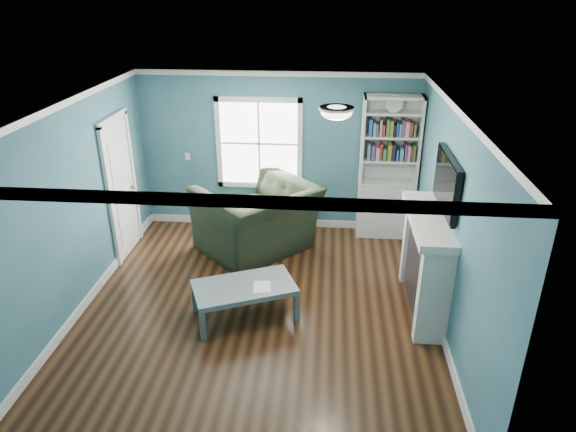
{
  "coord_description": "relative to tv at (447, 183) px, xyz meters",
  "views": [
    {
      "loc": [
        0.84,
        -5.46,
        3.84
      ],
      "look_at": [
        0.35,
        0.4,
        1.14
      ],
      "focal_mm": 32.0,
      "sensor_mm": 36.0,
      "label": 1
    }
  ],
  "objects": [
    {
      "name": "paper_sheet",
      "position": [
        -2.12,
        -0.38,
        -1.28
      ],
      "size": [
        0.23,
        0.28,
        0.0
      ],
      "primitive_type": "cube",
      "rotation": [
        0.0,
        0.0,
        0.11
      ],
      "color": "white",
      "rests_on": "coffee_table"
    },
    {
      "name": "door",
      "position": [
        -4.42,
        1.2,
        -0.65
      ],
      "size": [
        0.12,
        0.98,
        2.17
      ],
      "color": "silver",
      "rests_on": "ground"
    },
    {
      "name": "fireplace",
      "position": [
        -0.12,
        0.0,
        -1.09
      ],
      "size": [
        0.44,
        1.58,
        1.3
      ],
      "color": "black",
      "rests_on": "ground"
    },
    {
      "name": "recliner",
      "position": [
        -2.43,
        1.4,
        -1.02
      ],
      "size": [
        1.87,
        1.88,
        1.4
      ],
      "primitive_type": "imported",
      "rotation": [
        0.0,
        0.0,
        -2.35
      ],
      "color": "black",
      "rests_on": "ground"
    },
    {
      "name": "bookshelf",
      "position": [
        -0.43,
        2.1,
        -0.8
      ],
      "size": [
        0.9,
        0.35,
        2.31
      ],
      "color": "silver",
      "rests_on": "ground"
    },
    {
      "name": "tv",
      "position": [
        0.0,
        0.0,
        0.0
      ],
      "size": [
        0.06,
        1.1,
        0.65
      ],
      "primitive_type": "cube",
      "color": "black",
      "rests_on": "fireplace"
    },
    {
      "name": "room_walls",
      "position": [
        -2.2,
        -0.2,
        -0.14
      ],
      "size": [
        5.0,
        5.0,
        5.0
      ],
      "color": "#305F6E",
      "rests_on": "ground"
    },
    {
      "name": "window",
      "position": [
        -2.5,
        2.29,
        -0.27
      ],
      "size": [
        1.4,
        0.06,
        1.5
      ],
      "color": "white",
      "rests_on": "room_walls"
    },
    {
      "name": "trim",
      "position": [
        -2.2,
        -0.2,
        -0.49
      ],
      "size": [
        4.5,
        5.0,
        2.6
      ],
      "color": "white",
      "rests_on": "ground"
    },
    {
      "name": "light_switch",
      "position": [
        -3.7,
        2.28,
        -0.52
      ],
      "size": [
        0.08,
        0.01,
        0.12
      ],
      "primitive_type": "cube",
      "color": "white",
      "rests_on": "room_walls"
    },
    {
      "name": "ceiling_fixture",
      "position": [
        -1.3,
        -0.1,
        0.82
      ],
      "size": [
        0.38,
        0.38,
        0.15
      ],
      "color": "white",
      "rests_on": "room_walls"
    },
    {
      "name": "coffee_table",
      "position": [
        -2.35,
        -0.36,
        -1.34
      ],
      "size": [
        1.39,
        1.1,
        0.45
      ],
      "rotation": [
        0.0,
        0.0,
        0.4
      ],
      "color": "#535E64",
      "rests_on": "ground"
    },
    {
      "name": "floor",
      "position": [
        -2.2,
        -0.2,
        -1.72
      ],
      "size": [
        5.0,
        5.0,
        0.0
      ],
      "primitive_type": "plane",
      "color": "black",
      "rests_on": "ground"
    }
  ]
}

